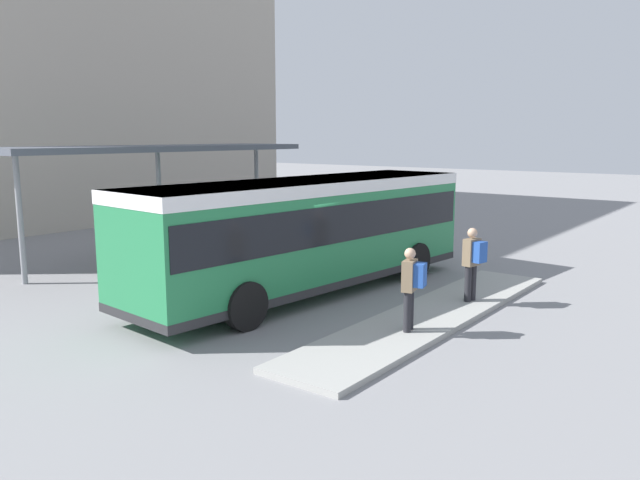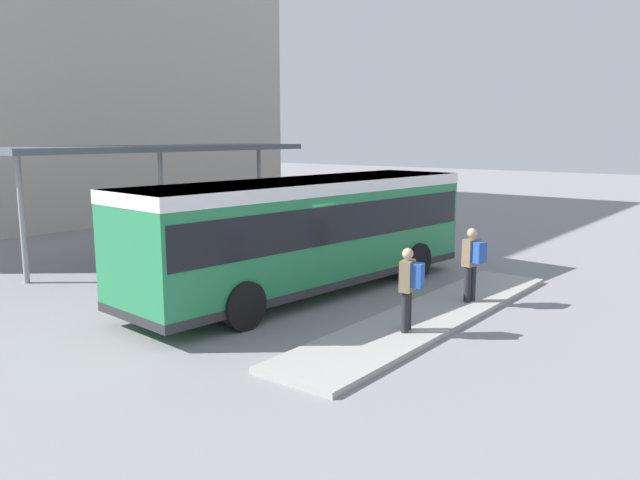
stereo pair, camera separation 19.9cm
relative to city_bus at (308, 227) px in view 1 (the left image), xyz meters
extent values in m
plane|color=gray|center=(-0.01, 0.00, -1.74)|extent=(120.00, 120.00, 0.00)
cube|color=#9E9E99|center=(-0.11, -3.65, -1.68)|extent=(9.86, 1.80, 0.12)
cube|color=#237A47|center=(-0.01, 0.00, -0.08)|extent=(10.55, 3.47, 2.61)
cube|color=white|center=(-0.01, 0.00, 1.07)|extent=(10.57, 3.49, 0.30)
cube|color=black|center=(-0.01, 0.00, 0.23)|extent=(10.35, 3.48, 0.92)
cube|color=black|center=(5.13, -0.47, 0.23)|extent=(0.29, 2.34, 1.01)
cube|color=#28282B|center=(-0.01, 0.00, -1.29)|extent=(10.56, 3.48, 0.20)
cylinder|color=black|center=(3.30, 0.93, -1.21)|extent=(1.08, 0.37, 1.06)
cylinder|color=black|center=(3.08, -1.51, -1.21)|extent=(1.08, 0.37, 1.06)
cylinder|color=black|center=(-3.10, 1.51, -1.21)|extent=(1.08, 0.37, 1.06)
cylinder|color=black|center=(-3.32, -0.93, -1.21)|extent=(1.08, 0.37, 1.06)
cylinder|color=#232328|center=(1.28, -3.88, -1.19)|extent=(0.16, 0.16, 0.87)
cylinder|color=#232328|center=(1.47, -3.92, -1.19)|extent=(0.16, 0.16, 0.87)
cube|color=#7A664C|center=(1.37, -3.90, -0.42)|extent=(0.47, 0.32, 0.65)
cube|color=#234CA3|center=(1.33, -4.12, -0.39)|extent=(0.36, 0.27, 0.50)
sphere|color=tan|center=(1.37, -3.90, 0.05)|extent=(0.24, 0.24, 0.24)
cylinder|color=#232328|center=(-1.70, -3.89, -1.20)|extent=(0.16, 0.16, 0.84)
cylinder|color=#232328|center=(-1.51, -3.85, -1.20)|extent=(0.16, 0.16, 0.84)
cube|color=#7A664C|center=(-1.60, -3.87, -0.46)|extent=(0.46, 0.32, 0.63)
cube|color=#234CA3|center=(-1.55, -4.08, -0.43)|extent=(0.36, 0.27, 0.48)
sphere|color=tan|center=(-1.60, -3.87, -0.01)|extent=(0.23, 0.23, 0.23)
torus|color=black|center=(8.39, 3.42, -1.39)|extent=(0.08, 0.71, 0.71)
torus|color=black|center=(8.35, 4.38, -1.39)|extent=(0.08, 0.71, 0.71)
cylinder|color=red|center=(8.37, 3.90, -1.16)|extent=(0.07, 0.75, 0.04)
cylinder|color=red|center=(8.36, 4.07, -1.22)|extent=(0.04, 0.04, 0.35)
cube|color=black|center=(8.36, 4.07, -1.05)|extent=(0.08, 0.18, 0.04)
cylinder|color=red|center=(8.39, 3.52, -1.08)|extent=(0.48, 0.05, 0.03)
torus|color=black|center=(8.22, 5.25, -1.39)|extent=(0.11, 0.71, 0.71)
torus|color=black|center=(8.30, 4.30, -1.39)|extent=(0.11, 0.71, 0.71)
cylinder|color=#2847AD|center=(8.26, 4.78, -1.16)|extent=(0.10, 0.75, 0.04)
cylinder|color=#2847AD|center=(8.27, 4.61, -1.22)|extent=(0.04, 0.04, 0.35)
cube|color=black|center=(8.27, 4.61, -1.05)|extent=(0.09, 0.19, 0.04)
cylinder|color=#2847AD|center=(8.23, 5.16, -1.08)|extent=(0.48, 0.07, 0.03)
torus|color=black|center=(8.20, 6.12, -1.40)|extent=(0.14, 0.70, 0.70)
torus|color=black|center=(8.33, 5.19, -1.40)|extent=(0.14, 0.70, 0.70)
cylinder|color=silver|center=(8.27, 5.66, -1.17)|extent=(0.14, 0.73, 0.04)
cylinder|color=silver|center=(8.29, 5.49, -1.23)|extent=(0.04, 0.04, 0.34)
cube|color=black|center=(8.29, 5.49, -1.06)|extent=(0.09, 0.19, 0.04)
cylinder|color=silver|center=(8.21, 6.03, -1.09)|extent=(0.48, 0.10, 0.03)
cube|color=#4C515B|center=(0.76, 6.91, 1.92)|extent=(11.16, 2.91, 0.18)
cylinder|color=gray|center=(-3.99, 6.91, 0.05)|extent=(0.16, 0.16, 3.58)
cylinder|color=gray|center=(5.50, 6.91, 0.05)|extent=(0.16, 0.16, 3.58)
cylinder|color=gray|center=(0.76, 6.91, 0.05)|extent=(0.16, 0.16, 3.58)
cube|color=#B2A899|center=(3.39, 20.93, 6.83)|extent=(24.83, 12.18, 17.14)
camera|label=1|loc=(-12.51, -9.85, 2.33)|focal=35.00mm
camera|label=2|loc=(-12.39, -10.01, 2.33)|focal=35.00mm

